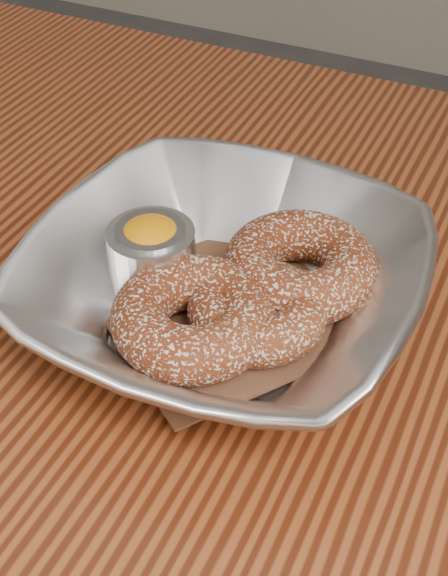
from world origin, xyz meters
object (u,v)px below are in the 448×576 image
at_px(table, 123,402).
at_px(serving_bowl, 224,287).
at_px(donut_back, 300,266).
at_px(donut_extra, 257,311).
at_px(donut_front, 193,317).
at_px(ramekin, 152,254).

distance_m(table, serving_bowl, 0.15).
height_order(donut_back, donut_extra, donut_back).
relative_size(table, donut_back, 11.74).
xyz_separation_m(donut_front, ramekin, (-0.05, 0.04, 0.01)).
xyz_separation_m(donut_back, donut_extra, (-0.01, -0.05, -0.00)).
height_order(serving_bowl, donut_back, serving_bowl).
bearing_deg(table, serving_bowl, 13.18).
bearing_deg(donut_back, table, -151.03).
height_order(table, donut_back, donut_back).
bearing_deg(serving_bowl, donut_back, 51.28).
relative_size(table, donut_extra, 13.63).
relative_size(serving_bowl, donut_extra, 2.84).
bearing_deg(table, ramekin, 48.28).
height_order(serving_bowl, donut_front, serving_bowl).
relative_size(donut_back, ramekin, 1.75).
distance_m(serving_bowl, ramekin, 0.06).
bearing_deg(donut_front, donut_extra, 36.93).
xyz_separation_m(table, donut_extra, (0.10, 0.01, 0.12)).
relative_size(table, ramekin, 20.55).
distance_m(table, donut_extra, 0.16).
bearing_deg(serving_bowl, donut_extra, -13.67).
relative_size(serving_bowl, donut_back, 2.44).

